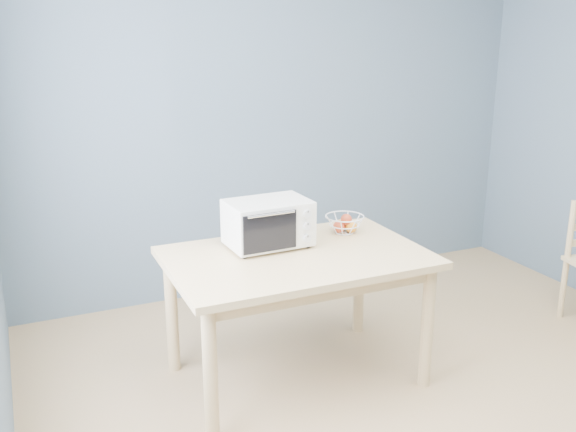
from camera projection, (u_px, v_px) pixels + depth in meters
name	position (u px, v px, depth m)	size (l,w,h in m)	color
room	(489.00, 183.00, 2.74)	(4.01, 4.51, 2.61)	tan
dining_table	(297.00, 272.00, 3.52)	(1.40, 0.90, 0.75)	#DDBC84
toaster_oven	(265.00, 223.00, 3.56)	(0.47, 0.35, 0.27)	white
fruit_basket	(344.00, 223.00, 3.83)	(0.25, 0.25, 0.12)	white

